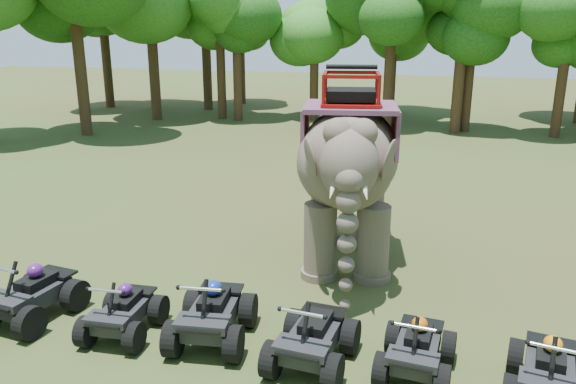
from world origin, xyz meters
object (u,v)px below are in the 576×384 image
Objects in this scene: elephant at (349,168)px; atv_1 at (122,305)px; atv_0 at (31,287)px; atv_3 at (313,330)px; atv_5 at (550,364)px; atv_2 at (212,306)px; atv_4 at (417,342)px.

elephant is 5.86m from atv_1.
atv_0 is 1.14× the size of atv_1.
atv_5 is (3.61, 0.07, -0.02)m from atv_3.
atv_0 is at bearing -170.53° from atv_5.
atv_2 is (3.63, 0.24, 0.01)m from atv_0.
atv_0 is 3.64m from atv_2.
atv_5 is (3.88, -4.48, -1.65)m from elephant.
atv_0 is 0.99× the size of atv_2.
atv_3 is (0.27, -4.54, -1.63)m from elephant.
atv_1 is at bearing -172.92° from atv_4.
atv_1 is (-3.27, -4.56, -1.69)m from elephant.
elephant is at bearing 97.70° from atv_3.
atv_0 is at bearing 175.29° from atv_1.
atv_2 reaches higher than atv_1.
atv_1 is at bearing -170.24° from atv_5.
elephant is 3.26× the size of atv_5.
elephant is 3.46× the size of atv_1.
elephant reaches higher than atv_0.
atv_4 is at bearing -175.01° from atv_5.
atv_5 is at bearing -3.37° from atv_1.
elephant reaches higher than atv_2.
atv_0 is 5.53m from atv_3.
atv_5 is (9.14, 0.07, -0.04)m from atv_0.
atv_1 is 0.87× the size of atv_2.
elephant is 3.04× the size of atv_0.
atv_3 is (5.53, 0.00, -0.02)m from atv_0.
elephant is at bearing 47.20° from atv_0.
elephant reaches higher than atv_4.
atv_4 is (1.94, -4.34, -1.69)m from elephant.
atv_2 is at bearing -172.72° from atv_5.
atv_0 is 1.07× the size of atv_5.
atv_1 is at bearing -178.76° from atv_2.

